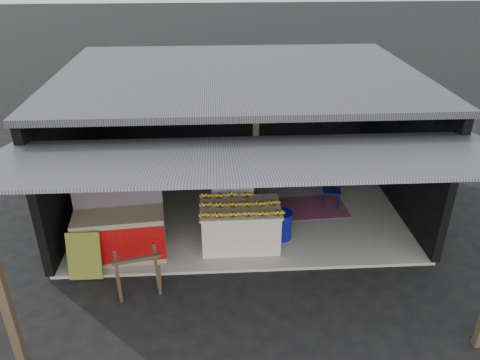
{
  "coord_description": "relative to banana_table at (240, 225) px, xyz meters",
  "views": [
    {
      "loc": [
        -0.52,
        -6.74,
        5.39
      ],
      "look_at": [
        -0.04,
        1.52,
        1.1
      ],
      "focal_mm": 35.0,
      "sensor_mm": 36.0,
      "label": 1
    }
  ],
  "objects": [
    {
      "name": "ground",
      "position": [
        0.07,
        -0.82,
        -0.48
      ],
      "size": [
        80.0,
        80.0,
        0.0
      ],
      "primitive_type": "plane",
      "color": "black",
      "rests_on": "ground"
    },
    {
      "name": "magenta_rug",
      "position": [
        1.67,
        1.28,
        -0.42
      ],
      "size": [
        1.55,
        1.08,
        0.01
      ],
      "primitive_type": "cube",
      "rotation": [
        0.0,
        0.0,
        0.05
      ],
      "color": "maroon",
      "rests_on": "concrete_slab"
    },
    {
      "name": "water_barrel",
      "position": [
        0.84,
        0.16,
        -0.15
      ],
      "size": [
        0.38,
        0.38,
        0.55
      ],
      "primitive_type": "cylinder",
      "color": "#0B0B81",
      "rests_on": "concrete_slab"
    },
    {
      "name": "neighbor_stall",
      "position": [
        -2.23,
        -0.24,
        0.08
      ],
      "size": [
        1.69,
        0.89,
        1.67
      ],
      "rotation": [
        0.0,
        0.0,
        0.1
      ],
      "color": "#998466",
      "rests_on": "concrete_slab"
    },
    {
      "name": "shophouse",
      "position": [
        0.07,
        2.0,
        1.62
      ],
      "size": [
        7.4,
        7.29,
        3.02
      ],
      "color": "black",
      "rests_on": "ground"
    },
    {
      "name": "picture_frames",
      "position": [
        -0.1,
        4.08,
        1.45
      ],
      "size": [
        1.62,
        0.04,
        0.46
      ],
      "color": "black",
      "rests_on": "shophouse"
    },
    {
      "name": "plastic_chair",
      "position": [
        2.11,
        1.42,
        0.04
      ],
      "size": [
        0.43,
        0.43,
        0.8
      ],
      "rotation": [
        0.0,
        0.0,
        -0.16
      ],
      "color": "#0A0D37",
      "rests_on": "concrete_slab"
    },
    {
      "name": "concrete_slab",
      "position": [
        0.07,
        1.68,
        -0.45
      ],
      "size": [
        7.0,
        5.0,
        0.06
      ],
      "primitive_type": "cube",
      "color": "gray",
      "rests_on": "ground"
    },
    {
      "name": "sawhorse",
      "position": [
        -1.77,
        -1.33,
        0.01
      ],
      "size": [
        0.84,
        0.83,
        0.78
      ],
      "rotation": [
        0.0,
        0.0,
        0.24
      ],
      "color": "#493724",
      "rests_on": "ground"
    },
    {
      "name": "green_signboard",
      "position": [
        -2.76,
        -0.83,
        0.01
      ],
      "size": [
        0.58,
        0.24,
        0.85
      ],
      "primitive_type": "cube",
      "rotation": [
        -0.24,
        0.0,
        0.0
      ],
      "color": "black",
      "rests_on": "concrete_slab"
    },
    {
      "name": "white_crate",
      "position": [
        -0.13,
        0.91,
        0.05
      ],
      "size": [
        0.89,
        0.64,
        0.94
      ],
      "rotation": [
        0.0,
        0.0,
        0.08
      ],
      "color": "white",
      "rests_on": "concrete_slab"
    },
    {
      "name": "banana_pile",
      "position": [
        -0.0,
        0.0,
        0.5
      ],
      "size": [
        1.41,
        0.85,
        0.17
      ],
      "primitive_type": null,
      "rotation": [
        0.0,
        0.0,
        0.0
      ],
      "color": "gold",
      "rests_on": "banana_table"
    },
    {
      "name": "banana_table",
      "position": [
        0.0,
        0.0,
        0.0
      ],
      "size": [
        1.53,
        0.94,
        0.84
      ],
      "rotation": [
        0.0,
        0.0,
        0.0
      ],
      "color": "silver",
      "rests_on": "concrete_slab"
    }
  ]
}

